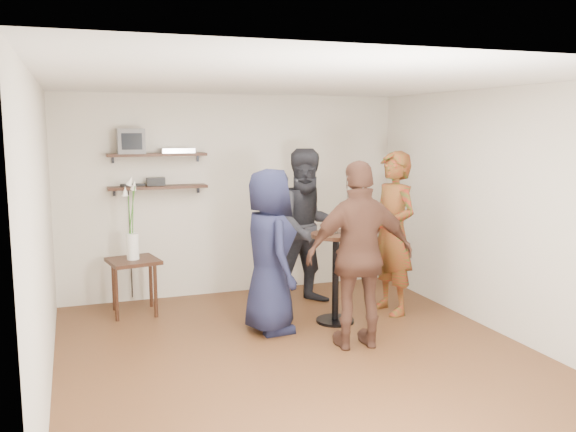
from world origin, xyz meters
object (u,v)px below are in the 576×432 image
Objects in this scene: dvd_deck at (177,150)px; person_navy at (269,251)px; side_table at (134,268)px; drinks_table at (336,265)px; person_dark at (309,227)px; person_plaid at (393,233)px; person_brown at (360,255)px; crt_monitor at (131,141)px; radio at (156,182)px.

dvd_deck reaches higher than person_navy.
drinks_table is at bearing -27.14° from side_table.
person_plaid is at bearing -41.34° from person_dark.
person_brown is at bearing -93.86° from person_dark.
person_dark is at bearing -138.66° from person_plaid.
person_navy is (1.32, -1.11, 0.33)m from side_table.
person_brown is at bearing -52.52° from person_plaid.
person_brown reaches higher than person_navy.
drinks_table is 0.53× the size of person_plaid.
person_plaid is 0.99× the size of person_dark.
crt_monitor is 0.17× the size of person_brown.
radio reaches higher than drinks_table.
radio is at bearing 30.22° from person_navy.
dvd_deck is 0.21× the size of person_dark.
crt_monitor is 0.17× the size of person_plaid.
crt_monitor is 0.80× the size of dvd_deck.
person_navy is at bearing -65.62° from dvd_deck.
person_dark is at bearing -26.14° from dvd_deck.
person_navy is (-1.57, -0.15, -0.08)m from person_plaid.
person_navy is at bearing -40.70° from person_brown.
person_navy is (-0.77, -0.82, -0.08)m from person_dark.
radio is (-0.28, 0.00, -0.38)m from dvd_deck.
person_plaid is at bearing -26.23° from crt_monitor.
person_brown is (1.40, -2.29, -0.96)m from dvd_deck.
drinks_table is 0.82m from person_navy.
dvd_deck is 1.55m from side_table.
person_dark reaches higher than radio.
crt_monitor is 2.40m from person_dark.
person_dark is (1.47, -0.72, -0.93)m from dvd_deck.
dvd_deck is at bearing 22.26° from person_navy.
drinks_table is at bearing -90.00° from person_navy.
person_brown is at bearing -139.30° from person_navy.
person_dark is (1.74, -0.72, -0.55)m from radio.
crt_monitor is 0.31× the size of drinks_table.
person_navy is 1.03m from person_brown.
dvd_deck reaches higher than side_table.
person_plaid is 1.58m from person_navy.
radio is at bearing 156.33° from person_dark.
radio reaches higher than side_table.
crt_monitor reaches higher than person_plaid.
radio is 0.11× the size of person_dark.
crt_monitor is 2.29m from person_navy.
side_table is 0.37× the size of person_navy.
person_navy reaches higher than side_table.
crt_monitor is at bearing 180.00° from radio.
dvd_deck is at bearing 0.00° from radio.
drinks_table is 0.85m from person_dark.
person_navy is at bearing -50.74° from crt_monitor.
person_navy is at bearing -57.67° from radio.
drinks_table is at bearing -36.42° from crt_monitor.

